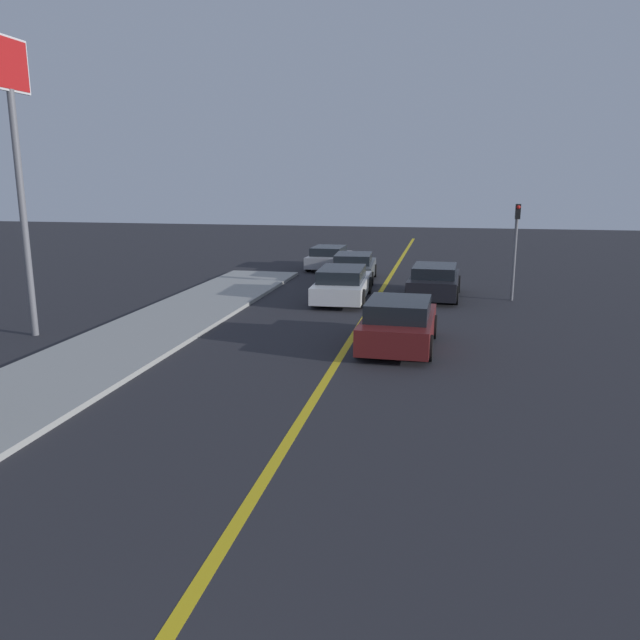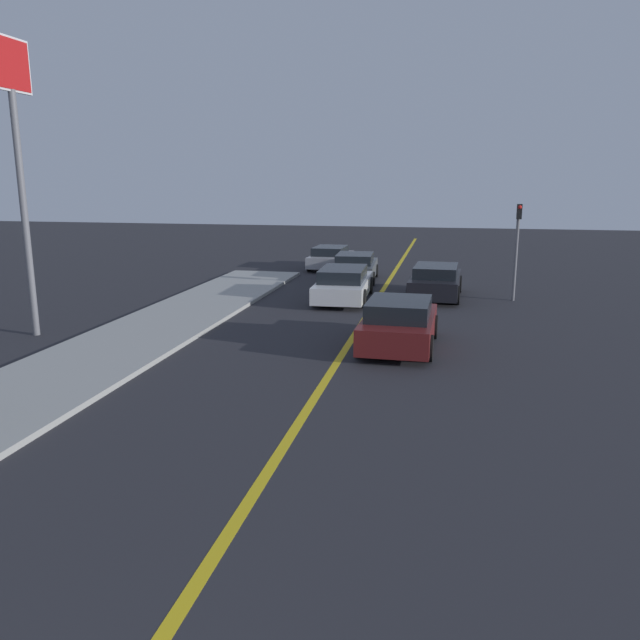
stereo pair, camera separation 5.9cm
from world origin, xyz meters
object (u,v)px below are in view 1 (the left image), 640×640
object	(u,v)px
car_ahead_center	(342,284)
car_oncoming_far	(329,257)
car_parked_left_lot	(354,267)
traffic_light	(516,241)
car_far_distant	(434,281)
car_near_right_lane	(398,324)
roadside_sign	(14,124)

from	to	relation	value
car_ahead_center	car_oncoming_far	xyz separation A→B (m)	(-2.09, 8.32, -0.04)
car_parked_left_lot	traffic_light	xyz separation A→B (m)	(6.61, -3.50, 1.65)
car_far_distant	car_ahead_center	bearing A→B (deg)	-158.50
car_far_distant	car_oncoming_far	bearing A→B (deg)	129.98
car_near_right_lane	traffic_light	size ratio (longest dim) A/B	1.07
car_oncoming_far	car_ahead_center	bearing A→B (deg)	-74.62
traffic_light	roadside_sign	world-z (taller)	roadside_sign
car_ahead_center	car_near_right_lane	bearing A→B (deg)	-70.36
car_ahead_center	traffic_light	distance (m)	6.66
car_near_right_lane	car_ahead_center	size ratio (longest dim) A/B	0.82
car_oncoming_far	car_far_distant	bearing A→B (deg)	-50.95
car_oncoming_far	roadside_sign	world-z (taller)	roadside_sign
car_ahead_center	car_parked_left_lot	world-z (taller)	car_ahead_center
car_parked_left_lot	car_oncoming_far	size ratio (longest dim) A/B	1.04
car_ahead_center	car_far_distant	xyz separation A→B (m)	(3.43, 1.20, 0.02)
car_near_right_lane	roadside_sign	bearing A→B (deg)	-174.73
car_far_distant	car_parked_left_lot	size ratio (longest dim) A/B	1.05
car_parked_left_lot	roadside_sign	size ratio (longest dim) A/B	0.49
car_far_distant	roadside_sign	xyz separation A→B (m)	(-11.43, -8.52, 5.36)
car_oncoming_far	traffic_light	bearing A→B (deg)	-39.05
car_near_right_lane	car_parked_left_lot	world-z (taller)	car_near_right_lane
traffic_light	roadside_sign	size ratio (longest dim) A/B	0.44
car_parked_left_lot	car_oncoming_far	world-z (taller)	car_parked_left_lot
car_parked_left_lot	traffic_light	size ratio (longest dim) A/B	1.12
car_parked_left_lot	traffic_light	bearing A→B (deg)	-31.29
car_parked_left_lot	roadside_sign	bearing A→B (deg)	-126.31
car_oncoming_far	roadside_sign	xyz separation A→B (m)	(-5.91, -15.63, 5.41)
car_near_right_lane	roadside_sign	xyz separation A→B (m)	(-10.65, -0.75, 5.33)
roadside_sign	car_near_right_lane	bearing A→B (deg)	4.03
car_near_right_lane	car_oncoming_far	distance (m)	15.62
car_near_right_lane	car_far_distant	world-z (taller)	car_near_right_lane
car_far_distant	roadside_sign	distance (m)	15.23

